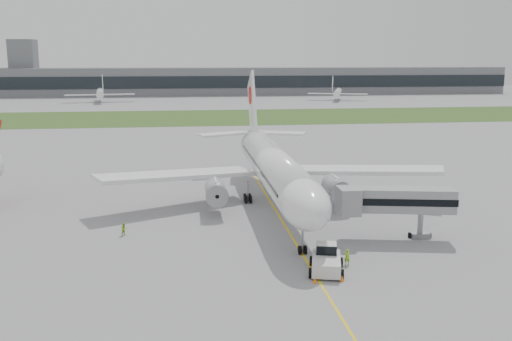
{
  "coord_description": "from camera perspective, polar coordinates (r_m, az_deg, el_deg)",
  "views": [
    {
      "loc": [
        -12.1,
        -70.45,
        20.39
      ],
      "look_at": [
        -2.68,
        2.0,
        5.55
      ],
      "focal_mm": 40.0,
      "sensor_mm": 36.0,
      "label": 1
    }
  ],
  "objects": [
    {
      "name": "pushback_tug",
      "position": [
        55.7,
        7.05,
        -8.84
      ],
      "size": [
        4.17,
        5.29,
        2.45
      ],
      "rotation": [
        0.0,
        0.0,
        -0.25
      ],
      "color": "silver",
      "rests_on": "ground"
    },
    {
      "name": "jet_bridge",
      "position": [
        65.37,
        13.43,
        -2.95
      ],
      "size": [
        13.21,
        5.03,
        6.02
      ],
      "rotation": [
        0.0,
        0.0,
        -0.19
      ],
      "color": "gray",
      "rests_on": "ground"
    },
    {
      "name": "safety_cone_right",
      "position": [
        53.73,
        8.59,
        -10.62
      ],
      "size": [
        0.42,
        0.42,
        0.57
      ],
      "primitive_type": "cone",
      "color": "orange",
      "rests_on": "ground"
    },
    {
      "name": "apron_markings",
      "position": [
        69.61,
        2.94,
        -5.56
      ],
      "size": [
        70.0,
        70.0,
        0.04
      ],
      "primitive_type": null,
      "color": "yellow",
      "rests_on": "ground"
    },
    {
      "name": "terminal_building",
      "position": [
        300.87,
        -5.16,
        8.88
      ],
      "size": [
        320.0,
        22.3,
        14.0
      ],
      "color": "slate",
      "rests_on": "ground"
    },
    {
      "name": "grass_strip",
      "position": [
        191.92,
        -3.77,
        5.36
      ],
      "size": [
        600.0,
        50.0,
        0.02
      ],
      "primitive_type": "cube",
      "color": "#395A21",
      "rests_on": "ground"
    },
    {
      "name": "control_tower",
      "position": [
        312.99,
        -21.97,
        6.92
      ],
      "size": [
        12.0,
        12.0,
        56.0
      ],
      "primitive_type": null,
      "color": "slate",
      "rests_on": "ground"
    },
    {
      "name": "ground_crew_near",
      "position": [
        57.61,
        9.09,
        -8.53
      ],
      "size": [
        0.64,
        0.47,
        1.63
      ],
      "primitive_type": "imported",
      "rotation": [
        0.0,
        0.0,
        3.28
      ],
      "color": "#8AD323",
      "rests_on": "ground"
    },
    {
      "name": "ground",
      "position": [
        74.33,
        2.25,
        -4.45
      ],
      "size": [
        600.0,
        600.0,
        0.0
      ],
      "primitive_type": "plane",
      "color": "gray",
      "rests_on": "ground"
    },
    {
      "name": "distant_aircraft_left",
      "position": [
        261.44,
        -15.29,
        6.61
      ],
      "size": [
        32.85,
        29.85,
        11.35
      ],
      "primitive_type": null,
      "rotation": [
        0.0,
        0.0,
        0.13
      ],
      "color": "white",
      "rests_on": "ground"
    },
    {
      "name": "ground_crew_far",
      "position": [
        67.48,
        -13.05,
        -5.74
      ],
      "size": [
        0.92,
        0.9,
        1.5
      ],
      "primitive_type": "imported",
      "rotation": [
        0.0,
        0.0,
        0.68
      ],
      "color": "#8AC320",
      "rests_on": "ground"
    },
    {
      "name": "airliner",
      "position": [
        77.7,
        1.68,
        0.55
      ],
      "size": [
        48.13,
        53.95,
        17.88
      ],
      "color": "white",
      "rests_on": "ground"
    },
    {
      "name": "distant_aircraft_right",
      "position": [
        264.95,
        8.15,
        6.95
      ],
      "size": [
        33.22,
        31.16,
        10.38
      ],
      "primitive_type": null,
      "rotation": [
        0.0,
        0.0,
        -0.31
      ],
      "color": "white",
      "rests_on": "ground"
    },
    {
      "name": "safety_cone_left",
      "position": [
        53.04,
        5.9,
        -10.87
      ],
      "size": [
        0.39,
        0.39,
        0.54
      ],
      "primitive_type": "cone",
      "color": "orange",
      "rests_on": "ground"
    }
  ]
}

